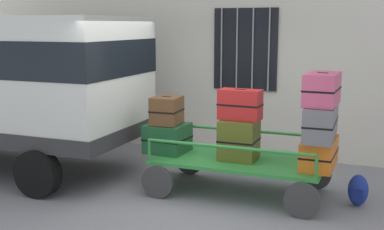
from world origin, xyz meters
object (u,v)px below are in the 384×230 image
(suitcase_midleft_bottom, at_px, (239,140))
(suitcase_center_bottom, at_px, (319,153))
(suitcase_left_middle, at_px, (167,110))
(suitcase_center_middle, at_px, (321,122))
(luggage_cart, at_px, (239,165))
(suitcase_midleft_middle, at_px, (240,104))
(suitcase_center_top, at_px, (322,89))
(suitcase_left_bottom, at_px, (168,138))
(backpack, at_px, (358,190))

(suitcase_midleft_bottom, bearing_deg, suitcase_center_bottom, 0.89)
(suitcase_left_middle, xyz_separation_m, suitcase_center_middle, (2.27, 0.06, -0.02))
(suitcase_midleft_bottom, distance_m, suitcase_center_middle, 1.19)
(suitcase_center_bottom, relative_size, suitcase_center_middle, 0.81)
(suitcase_left_middle, height_order, suitcase_center_middle, suitcase_center_middle)
(luggage_cart, bearing_deg, suitcase_midleft_middle, 90.00)
(suitcase_center_middle, relative_size, suitcase_center_top, 1.39)
(suitcase_left_middle, bearing_deg, suitcase_center_middle, 1.58)
(suitcase_left_bottom, height_order, suitcase_midleft_middle, suitcase_midleft_middle)
(suitcase_center_middle, bearing_deg, suitcase_midleft_bottom, -177.73)
(suitcase_left_middle, distance_m, suitcase_midleft_bottom, 1.19)
(suitcase_midleft_middle, relative_size, backpack, 1.42)
(suitcase_center_top, xyz_separation_m, backpack, (0.53, 0.13, -1.39))
(suitcase_midleft_middle, bearing_deg, suitcase_center_bottom, -0.57)
(suitcase_midleft_bottom, xyz_separation_m, suitcase_center_top, (1.13, 0.00, 0.79))
(suitcase_left_bottom, bearing_deg, suitcase_center_middle, 1.06)
(suitcase_left_bottom, bearing_deg, suitcase_center_top, -0.05)
(suitcase_left_middle, relative_size, suitcase_center_top, 0.66)
(suitcase_midleft_middle, height_order, suitcase_center_middle, suitcase_midleft_middle)
(suitcase_center_middle, height_order, backpack, suitcase_center_middle)
(suitcase_midleft_middle, bearing_deg, suitcase_left_middle, -177.65)
(suitcase_center_top, bearing_deg, suitcase_midleft_middle, 178.57)
(luggage_cart, relative_size, suitcase_left_middle, 5.19)
(suitcase_midleft_bottom, xyz_separation_m, backpack, (1.66, 0.13, -0.60))
(suitcase_center_middle, distance_m, suitcase_center_top, 0.45)
(suitcase_left_middle, distance_m, suitcase_center_top, 2.31)
(suitcase_center_top, bearing_deg, backpack, 13.51)
(suitcase_left_middle, xyz_separation_m, suitcase_midleft_middle, (1.13, 0.05, 0.15))
(suitcase_left_middle, distance_m, suitcase_center_middle, 2.27)
(suitcase_center_middle, bearing_deg, suitcase_midleft_middle, -179.20)
(suitcase_left_middle, relative_size, suitcase_center_bottom, 0.58)
(suitcase_center_middle, bearing_deg, suitcase_center_top, -90.00)
(suitcase_left_bottom, relative_size, suitcase_center_top, 0.85)
(suitcase_midleft_bottom, bearing_deg, suitcase_midleft_middle, 90.00)
(luggage_cart, height_order, suitcase_left_middle, suitcase_left_middle)
(suitcase_midleft_middle, height_order, backpack, suitcase_midleft_middle)
(suitcase_center_bottom, bearing_deg, suitcase_left_middle, -179.11)
(suitcase_midleft_bottom, relative_size, backpack, 1.32)
(luggage_cart, bearing_deg, suitcase_center_bottom, 0.44)
(suitcase_left_bottom, bearing_deg, suitcase_midleft_middle, 1.32)
(suitcase_midleft_middle, relative_size, suitcase_center_middle, 0.61)
(suitcase_center_bottom, bearing_deg, backpack, 11.77)
(suitcase_center_top, bearing_deg, luggage_cart, 179.58)
(suitcase_midleft_bottom, height_order, suitcase_center_middle, suitcase_center_middle)
(suitcase_midleft_bottom, bearing_deg, suitcase_left_bottom, 179.85)
(suitcase_left_bottom, distance_m, suitcase_center_bottom, 2.27)
(suitcase_left_middle, bearing_deg, suitcase_left_bottom, 90.00)
(suitcase_left_middle, height_order, suitcase_midleft_bottom, suitcase_left_middle)
(suitcase_midleft_middle, bearing_deg, suitcase_center_top, -1.43)
(suitcase_center_bottom, bearing_deg, suitcase_center_middle, 90.00)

